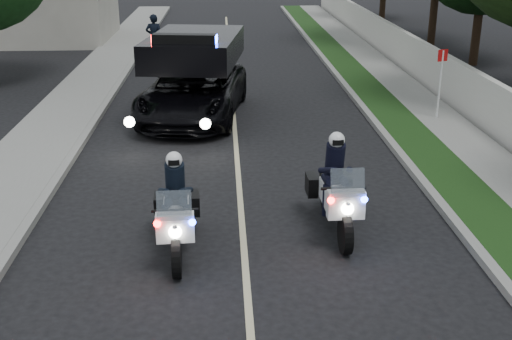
% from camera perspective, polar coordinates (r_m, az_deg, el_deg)
% --- Properties ---
extents(ground, '(120.00, 120.00, 0.00)m').
position_cam_1_polar(ground, '(9.65, -0.56, -13.39)').
color(ground, black).
rests_on(ground, ground).
extents(curb_right, '(0.20, 60.00, 0.15)m').
position_cam_1_polar(curb_right, '(19.29, 10.39, 4.18)').
color(curb_right, gray).
rests_on(curb_right, ground).
extents(grass_verge, '(1.20, 60.00, 0.16)m').
position_cam_1_polar(grass_verge, '(19.46, 12.40, 4.19)').
color(grass_verge, '#193814').
rests_on(grass_verge, ground).
extents(sidewalk_right, '(1.40, 60.00, 0.16)m').
position_cam_1_polar(sidewalk_right, '(19.84, 16.04, 4.18)').
color(sidewalk_right, gray).
rests_on(sidewalk_right, ground).
extents(property_wall, '(0.22, 60.00, 1.50)m').
position_cam_1_polar(property_wall, '(20.02, 18.95, 6.01)').
color(property_wall, beige).
rests_on(property_wall, ground).
extents(curb_left, '(0.20, 60.00, 0.15)m').
position_cam_1_polar(curb_left, '(19.14, -14.30, 3.76)').
color(curb_left, gray).
rests_on(curb_left, ground).
extents(sidewalk_left, '(2.00, 60.00, 0.16)m').
position_cam_1_polar(sidewalk_left, '(19.39, -17.49, 3.66)').
color(sidewalk_left, gray).
rests_on(sidewalk_left, ground).
extents(lane_marking, '(0.12, 50.00, 0.01)m').
position_cam_1_polar(lane_marking, '(18.79, -1.91, 3.86)').
color(lane_marking, '#BFB78C').
rests_on(lane_marking, ground).
extents(police_moto_left, '(0.85, 2.18, 1.82)m').
position_cam_1_polar(police_moto_left, '(11.69, -6.90, -7.08)').
color(police_moto_left, silver).
rests_on(police_moto_left, ground).
extents(police_moto_right, '(0.83, 2.25, 1.90)m').
position_cam_1_polar(police_moto_right, '(12.48, 6.93, -5.20)').
color(police_moto_right, silver).
rests_on(police_moto_right, ground).
extents(police_suv, '(3.52, 6.21, 2.86)m').
position_cam_1_polar(police_suv, '(19.86, -5.46, 4.68)').
color(police_suv, black).
rests_on(police_suv, ground).
extents(bicycle, '(0.79, 1.91, 0.98)m').
position_cam_1_polar(bicycle, '(28.02, -8.85, 9.18)').
color(bicycle, black).
rests_on(bicycle, ground).
extents(cyclist, '(0.70, 0.49, 1.90)m').
position_cam_1_polar(cyclist, '(28.02, -8.85, 9.18)').
color(cyclist, black).
rests_on(cyclist, ground).
extents(sign_post, '(0.45, 0.45, 2.23)m').
position_cam_1_polar(sign_post, '(19.97, 15.61, 4.09)').
color(sign_post, '#B8160D').
rests_on(sign_post, ground).
extents(tree_right_c, '(7.23, 7.23, 9.59)m').
position_cam_1_polar(tree_right_c, '(29.12, 18.57, 8.79)').
color(tree_right_c, black).
rests_on(tree_right_c, ground).
extents(tree_right_d, '(8.58, 8.58, 13.05)m').
position_cam_1_polar(tree_right_d, '(33.00, 15.13, 10.41)').
color(tree_right_d, '#143D14').
rests_on(tree_right_d, ground).
extents(tree_right_e, '(5.96, 5.96, 8.56)m').
position_cam_1_polar(tree_right_e, '(42.43, 11.02, 12.84)').
color(tree_right_e, black).
rests_on(tree_right_e, ground).
extents(tree_left_far, '(7.23, 7.23, 10.65)m').
position_cam_1_polar(tree_left_far, '(35.16, -18.75, 10.63)').
color(tree_left_far, black).
rests_on(tree_left_far, ground).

